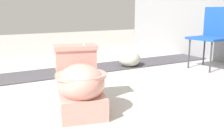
# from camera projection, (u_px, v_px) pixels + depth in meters

# --- Properties ---
(ground_plane) EXTENTS (14.00, 14.00, 0.00)m
(ground_plane) POSITION_uv_depth(u_px,v_px,m) (42.00, 110.00, 2.13)
(ground_plane) COLOR #A8A59E
(gravel_strip) EXTENTS (0.56, 8.00, 0.01)m
(gravel_strip) POSITION_uv_depth(u_px,v_px,m) (56.00, 73.00, 3.37)
(gravel_strip) COLOR #423F44
(gravel_strip) RESTS_ON ground
(toilet) EXTENTS (0.70, 0.52, 0.52)m
(toilet) POSITION_uv_depth(u_px,v_px,m) (80.00, 84.00, 2.09)
(toilet) COLOR tan
(toilet) RESTS_ON ground
(folding_chair_left) EXTENTS (0.49, 0.49, 0.83)m
(folding_chair_left) POSITION_uv_depth(u_px,v_px,m) (213.00, 31.00, 3.58)
(folding_chair_left) COLOR #1947B2
(folding_chair_left) RESTS_ON ground
(boulder_near) EXTENTS (0.48, 0.49, 0.22)m
(boulder_near) POSITION_uv_depth(u_px,v_px,m) (130.00, 59.00, 3.75)
(boulder_near) COLOR #ADA899
(boulder_near) RESTS_ON ground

